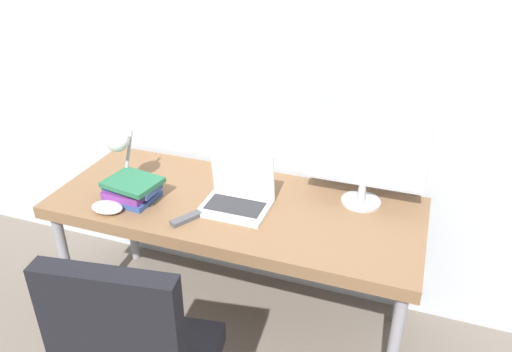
{
  "coord_description": "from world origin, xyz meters",
  "views": [
    {
      "loc": [
        0.76,
        -1.49,
        1.95
      ],
      "look_at": [
        0.12,
        0.31,
        0.91
      ],
      "focal_mm": 35.0,
      "sensor_mm": 36.0,
      "label": 1
    }
  ],
  "objects_px": {
    "monitor": "(367,147)",
    "desk_lamp": "(121,147)",
    "book_stack": "(132,189)",
    "laptop": "(238,196)",
    "game_controller": "(107,207)"
  },
  "relations": [
    {
      "from": "desk_lamp",
      "to": "game_controller",
      "type": "relative_size",
      "value": 2.18
    },
    {
      "from": "laptop",
      "to": "book_stack",
      "type": "xyz_separation_m",
      "value": [
        -0.48,
        -0.12,
        0.01
      ]
    },
    {
      "from": "laptop",
      "to": "game_controller",
      "type": "distance_m",
      "value": 0.59
    },
    {
      "from": "laptop",
      "to": "monitor",
      "type": "bearing_deg",
      "value": 22.65
    },
    {
      "from": "book_stack",
      "to": "laptop",
      "type": "bearing_deg",
      "value": 13.69
    },
    {
      "from": "book_stack",
      "to": "monitor",
      "type": "bearing_deg",
      "value": 18.49
    },
    {
      "from": "laptop",
      "to": "desk_lamp",
      "type": "xyz_separation_m",
      "value": [
        -0.57,
        -0.04,
        0.17
      ]
    },
    {
      "from": "monitor",
      "to": "desk_lamp",
      "type": "relative_size",
      "value": 1.67
    },
    {
      "from": "book_stack",
      "to": "desk_lamp",
      "type": "bearing_deg",
      "value": 136.92
    },
    {
      "from": "laptop",
      "to": "desk_lamp",
      "type": "relative_size",
      "value": 0.93
    },
    {
      "from": "laptop",
      "to": "book_stack",
      "type": "relative_size",
      "value": 1.12
    },
    {
      "from": "desk_lamp",
      "to": "book_stack",
      "type": "xyz_separation_m",
      "value": [
        0.08,
        -0.08,
        -0.17
      ]
    },
    {
      "from": "laptop",
      "to": "desk_lamp",
      "type": "height_order",
      "value": "desk_lamp"
    },
    {
      "from": "desk_lamp",
      "to": "book_stack",
      "type": "bearing_deg",
      "value": -43.08
    },
    {
      "from": "laptop",
      "to": "monitor",
      "type": "xyz_separation_m",
      "value": [
        0.53,
        0.22,
        0.23
      ]
    }
  ]
}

